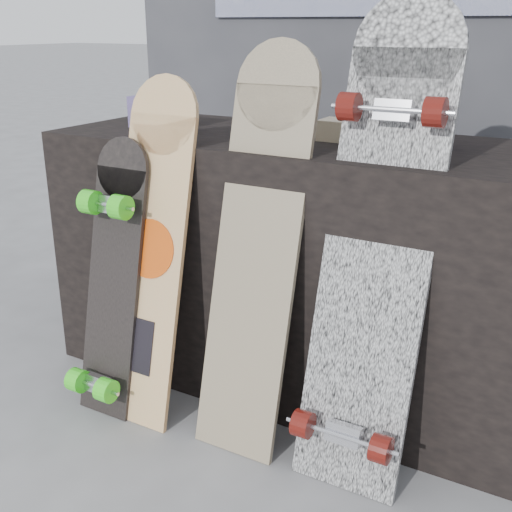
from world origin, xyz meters
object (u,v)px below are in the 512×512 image
Objects in this scene: vendor_table at (306,264)px; longboard_geisha at (151,244)px; skateboard_dark at (110,279)px; longboard_cascadia at (378,238)px; longboard_celtic at (259,239)px.

longboard_geisha is (-0.32, -0.37, 0.13)m from vendor_table.
longboard_geisha is 1.21× the size of skateboard_dark.
longboard_cascadia reaches higher than skateboard_dark.
vendor_table is 1.61× the size of longboard_geisha.
longboard_celtic is 1.33× the size of skateboard_dark.
longboard_cascadia is (0.32, 0.03, 0.05)m from longboard_celtic.
vendor_table is at bearing 92.00° from longboard_celtic.
longboard_celtic reaches higher than vendor_table.
vendor_table is 0.50m from longboard_cascadia.
longboard_cascadia reaches higher than longboard_geisha.
longboard_celtic reaches higher than longboard_geisha.
longboard_celtic reaches higher than skateboard_dark.
longboard_geisha reaches higher than skateboard_dark.
vendor_table is at bearing 45.32° from skateboard_dark.
longboard_geisha is 0.66m from longboard_cascadia.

